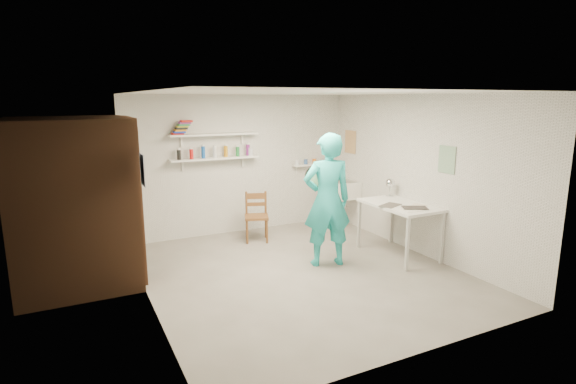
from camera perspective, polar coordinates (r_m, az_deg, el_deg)
name	(u,v)px	position (r m, az deg, el deg)	size (l,w,h in m)	color
floor	(301,273)	(6.23, 1.68, -10.27)	(4.00, 4.50, 0.02)	slate
ceiling	(302,92)	(5.78, 1.82, 12.58)	(4.00, 4.50, 0.02)	silver
wall_back	(240,164)	(7.92, -6.06, 3.51)	(4.00, 0.02, 2.40)	silver
wall_front	(425,230)	(4.10, 16.99, -4.70)	(4.00, 0.02, 2.40)	silver
wall_left	(143,202)	(5.26, -17.92, -1.18)	(0.02, 4.50, 2.40)	silver
wall_right	(419,175)	(7.05, 16.28, 2.09)	(0.02, 4.50, 2.40)	silver
doorway_recess	(133,200)	(6.32, -19.13, -1.02)	(0.02, 0.90, 2.00)	black
corridor_box	(73,202)	(6.26, -25.59, -1.17)	(1.40, 1.50, 2.10)	brown
door_lintel	(129,121)	(6.19, -19.60, 8.53)	(0.06, 1.05, 0.10)	brown
door_jamb_near	(140,208)	(5.84, -18.26, -1.97)	(0.06, 0.10, 2.00)	brown
door_jamb_far	(129,193)	(6.81, -19.54, -0.17)	(0.06, 0.10, 2.00)	brown
shelf_lower	(215,158)	(7.62, -9.26, 4.23)	(1.50, 0.22, 0.03)	white
shelf_upper	(214,134)	(7.58, -9.36, 7.23)	(1.50, 0.22, 0.03)	white
ledge_shelf	(310,165)	(8.42, 2.82, 3.49)	(0.70, 0.14, 0.03)	white
poster_left	(142,170)	(5.25, -18.01, 2.68)	(0.01, 0.28, 0.36)	#334C7F
poster_right_a	(350,142)	(8.39, 7.92, 6.32)	(0.01, 0.34, 0.42)	#995933
poster_right_b	(447,160)	(6.61, 19.52, 3.90)	(0.01, 0.30, 0.38)	#3F724C
belfast_sink	(341,189)	(8.30, 6.79, 0.36)	(0.48, 0.60, 0.30)	white
man	(327,200)	(6.28, 5.00, -1.05)	(0.68, 0.45, 1.88)	#26BFBE
wall_clock	(317,176)	(6.37, 3.65, 2.03)	(0.34, 0.34, 0.04)	#C9BC89
wooden_chair	(257,217)	(7.46, -4.02, -3.17)	(0.38, 0.36, 0.82)	brown
work_table	(399,230)	(6.96, 13.86, -4.67)	(0.72, 1.20, 0.80)	white
desk_lamp	(390,183)	(7.30, 12.85, 1.13)	(0.15, 0.15, 0.15)	silver
spray_cans	(215,152)	(7.61, -9.29, 4.98)	(1.26, 0.06, 0.17)	black
book_stack	(182,128)	(7.43, -13.33, 7.97)	(0.32, 0.14, 0.22)	red
ledge_pots	(310,161)	(8.41, 2.82, 3.89)	(0.48, 0.07, 0.09)	silver
papers	(400,203)	(6.86, 14.02, -1.40)	(0.30, 0.22, 0.02)	silver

